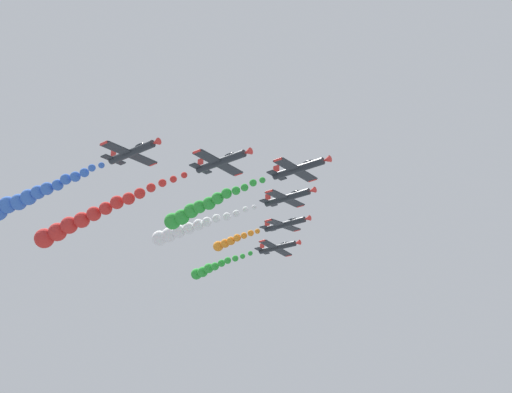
{
  "coord_description": "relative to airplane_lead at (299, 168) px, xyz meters",
  "views": [
    {
      "loc": [
        74.6,
        58.93,
        36.82
      ],
      "look_at": [
        0.0,
        0.0,
        76.09
      ],
      "focal_mm": 43.05,
      "sensor_mm": 36.0,
      "label": 1
    }
  ],
  "objects": [
    {
      "name": "airplane_lead",
      "position": [
        0.0,
        0.0,
        0.0
      ],
      "size": [
        9.56,
        10.35,
        2.32
      ],
      "rotation": [
        0.0,
        -0.01,
        0.0
      ],
      "color": "#23282D"
    },
    {
      "name": "smoke_trail_lead",
      "position": [
        1.31,
        -20.16,
        -2.23
      ],
      "size": [
        4.0,
        19.76,
        5.43
      ],
      "color": "green"
    },
    {
      "name": "airplane_left_inner",
      "position": [
        -9.31,
        -8.7,
        0.49
      ],
      "size": [
        9.57,
        10.35,
        2.33
      ],
      "rotation": [
        0.0,
        0.03,
        0.0
      ],
      "color": "#23282D"
    },
    {
      "name": "smoke_trail_left_inner",
      "position": [
        -7.26,
        -31.85,
        -1.06
      ],
      "size": [
        5.11,
        22.84,
        4.31
      ],
      "color": "white"
    },
    {
      "name": "airplane_right_inner",
      "position": [
        9.6,
        -7.21,
        -0.27
      ],
      "size": [
        9.57,
        10.35,
        2.33
      ],
      "rotation": [
        0.0,
        -0.02,
        0.0
      ],
      "color": "#23282D"
    },
    {
      "name": "smoke_trail_right_inner",
      "position": [
        12.84,
        -35.95,
        -4.08
      ],
      "size": [
        7.19,
        30.19,
        7.96
      ],
      "color": "red"
    },
    {
      "name": "airplane_left_outer",
      "position": [
        -18.68,
        -15.98,
        -0.09
      ],
      "size": [
        9.56,
        10.35,
        2.36
      ],
      "rotation": [
        0.0,
        0.07,
        0.0
      ],
      "color": "#23282D"
    },
    {
      "name": "smoke_trail_left_outer",
      "position": [
        -18.35,
        -29.57,
        -0.86
      ],
      "size": [
        2.22,
        11.23,
        2.89
      ],
      "color": "orange"
    },
    {
      "name": "airplane_right_outer",
      "position": [
        19.06,
        -16.03,
        0.26
      ],
      "size": [
        9.57,
        10.35,
        2.33
      ],
      "rotation": [
        0.0,
        0.02,
        0.0
      ],
      "color": "#23282D"
    },
    {
      "name": "smoke_trail_right_outer",
      "position": [
        22.69,
        -41.69,
        -3.02
      ],
      "size": [
        8.0,
        26.7,
        7.39
      ],
      "color": "blue"
    },
    {
      "name": "airplane_trailing",
      "position": [
        -28.38,
        -24.89,
        -0.47
      ],
      "size": [
        9.55,
        10.35,
        2.51
      ],
      "rotation": [
        0.0,
        -0.1,
        0.0
      ],
      "color": "#23282D"
    },
    {
      "name": "smoke_trail_trailing",
      "position": [
        -29.79,
        -45.55,
        -1.2
      ],
      "size": [
        3.9,
        19.62,
        2.96
      ],
      "color": "green"
    }
  ]
}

